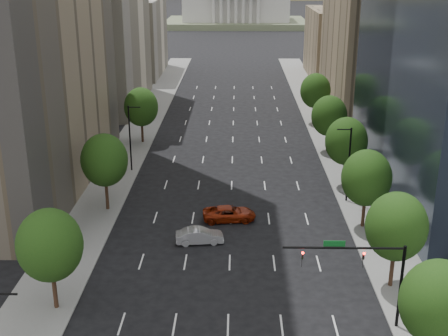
# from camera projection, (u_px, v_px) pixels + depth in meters

# --- Properties ---
(sidewalk_left) EXTENTS (6.00, 200.00, 0.15)m
(sidewalk_left) POSITION_uv_depth(u_px,v_px,m) (109.00, 184.00, 74.03)
(sidewalk_left) COLOR slate
(sidewalk_left) RESTS_ON ground
(sidewalk_right) EXTENTS (6.00, 200.00, 0.15)m
(sidewalk_right) POSITION_uv_depth(u_px,v_px,m) (355.00, 186.00, 73.39)
(sidewalk_right) COLOR slate
(sidewalk_right) RESTS_ON ground
(midrise_cream_left) EXTENTS (14.00, 30.00, 35.00)m
(midrise_cream_left) POSITION_uv_depth(u_px,v_px,m) (100.00, 13.00, 108.88)
(midrise_cream_left) COLOR beige
(midrise_cream_left) RESTS_ON ground
(filler_left) EXTENTS (14.00, 26.00, 18.00)m
(filler_left) POSITION_uv_depth(u_px,v_px,m) (132.00, 37.00, 142.81)
(filler_left) COLOR beige
(filler_left) RESTS_ON ground
(parking_tan_right) EXTENTS (14.00, 30.00, 30.00)m
(parking_tan_right) POSITION_uv_depth(u_px,v_px,m) (372.00, 29.00, 105.87)
(parking_tan_right) COLOR #8C7759
(parking_tan_right) RESTS_ON ground
(filler_right) EXTENTS (14.00, 26.00, 16.00)m
(filler_right) POSITION_uv_depth(u_px,v_px,m) (340.00, 44.00, 139.30)
(filler_right) COLOR #8C7759
(filler_right) RESTS_ON ground
(tree_right_0) EXTENTS (5.20, 5.20, 8.39)m
(tree_right_0) POSITION_uv_depth(u_px,v_px,m) (438.00, 303.00, 38.68)
(tree_right_0) COLOR #382316
(tree_right_0) RESTS_ON ground
(tree_right_1) EXTENTS (5.20, 5.20, 8.75)m
(tree_right_1) POSITION_uv_depth(u_px,v_px,m) (396.00, 227.00, 48.92)
(tree_right_1) COLOR #382316
(tree_right_1) RESTS_ON ground
(tree_right_2) EXTENTS (5.20, 5.20, 8.61)m
(tree_right_2) POSITION_uv_depth(u_px,v_px,m) (366.00, 178.00, 60.27)
(tree_right_2) COLOR #382316
(tree_right_2) RESTS_ON ground
(tree_right_3) EXTENTS (5.20, 5.20, 8.89)m
(tree_right_3) POSITION_uv_depth(u_px,v_px,m) (346.00, 141.00, 71.47)
(tree_right_3) COLOR #382316
(tree_right_3) RESTS_ON ground
(tree_right_4) EXTENTS (5.20, 5.20, 8.46)m
(tree_right_4) POSITION_uv_depth(u_px,v_px,m) (329.00, 116.00, 84.80)
(tree_right_4) COLOR #382316
(tree_right_4) RESTS_ON ground
(tree_right_5) EXTENTS (5.20, 5.20, 8.75)m
(tree_right_5) POSITION_uv_depth(u_px,v_px,m) (315.00, 91.00, 99.78)
(tree_right_5) COLOR #382316
(tree_right_5) RESTS_ON ground
(tree_left_0) EXTENTS (5.20, 5.20, 8.75)m
(tree_left_0) POSITION_uv_depth(u_px,v_px,m) (50.00, 245.00, 45.72)
(tree_left_0) COLOR #382316
(tree_left_0) RESTS_ON ground
(tree_left_1) EXTENTS (5.20, 5.20, 8.97)m
(tree_left_1) POSITION_uv_depth(u_px,v_px,m) (104.00, 160.00, 64.49)
(tree_left_1) COLOR #382316
(tree_left_1) RESTS_ON ground
(tree_left_2) EXTENTS (5.20, 5.20, 8.68)m
(tree_left_2) POSITION_uv_depth(u_px,v_px,m) (141.00, 107.00, 89.07)
(tree_left_2) COLOR #382316
(tree_left_2) RESTS_ON ground
(streetlight_rn) EXTENTS (1.70, 0.20, 9.00)m
(streetlight_rn) POSITION_uv_depth(u_px,v_px,m) (348.00, 163.00, 67.13)
(streetlight_rn) COLOR black
(streetlight_rn) RESTS_ON ground
(streetlight_ln) EXTENTS (1.70, 0.20, 9.00)m
(streetlight_ln) POSITION_uv_depth(u_px,v_px,m) (130.00, 136.00, 77.10)
(streetlight_ln) COLOR black
(streetlight_ln) RESTS_ON ground
(traffic_signal) EXTENTS (9.12, 0.40, 7.38)m
(traffic_signal) POSITION_uv_depth(u_px,v_px,m) (369.00, 268.00, 43.53)
(traffic_signal) COLOR black
(traffic_signal) RESTS_ON ground
(capitol) EXTENTS (60.00, 40.00, 35.20)m
(capitol) POSITION_uv_depth(u_px,v_px,m) (236.00, 5.00, 249.54)
(capitol) COLOR #596647
(capitol) RESTS_ON ground
(foothills) EXTENTS (720.00, 413.00, 263.00)m
(foothills) POSITION_uv_depth(u_px,v_px,m) (271.00, 28.00, 593.74)
(foothills) COLOR brown
(foothills) RESTS_ON ground
(car_silver) EXTENTS (4.95, 2.27, 1.57)m
(car_silver) POSITION_uv_depth(u_px,v_px,m) (200.00, 236.00, 58.44)
(car_silver) COLOR #AAAAAF
(car_silver) RESTS_ON ground
(car_red_far) EXTENTS (6.00, 3.24, 1.60)m
(car_red_far) POSITION_uv_depth(u_px,v_px,m) (229.00, 213.00, 63.56)
(car_red_far) COLOR maroon
(car_red_far) RESTS_ON ground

